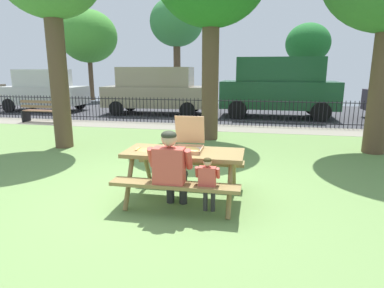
% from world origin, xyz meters
% --- Properties ---
extents(ground, '(28.00, 11.03, 0.02)m').
position_xyz_m(ground, '(0.00, 1.51, -0.01)').
color(ground, '#6C904D').
extents(cobblestone_walkway, '(28.00, 1.40, 0.01)m').
position_xyz_m(cobblestone_walkway, '(0.00, 6.33, -0.00)').
color(cobblestone_walkway, gray).
extents(street_asphalt, '(28.00, 7.45, 0.01)m').
position_xyz_m(street_asphalt, '(0.00, 10.75, -0.01)').
color(street_asphalt, '#38383D').
extents(picnic_table_foreground, '(1.81, 1.49, 0.79)m').
position_xyz_m(picnic_table_foreground, '(0.43, -0.11, 0.60)').
color(picnic_table_foreground, olive).
rests_on(picnic_table_foreground, ground).
extents(pizza_box_open, '(0.47, 0.54, 0.51)m').
position_xyz_m(pizza_box_open, '(0.48, -0.03, 0.87)').
color(pizza_box_open, tan).
rests_on(pizza_box_open, picnic_table_foreground).
extents(pizza_slice_on_table, '(0.26, 0.20, 0.02)m').
position_xyz_m(pizza_slice_on_table, '(-0.19, -0.15, 0.78)').
color(pizza_slice_on_table, '#E2CA4C').
rests_on(pizza_slice_on_table, picnic_table_foreground).
extents(adult_at_table, '(0.61, 0.59, 1.19)m').
position_xyz_m(adult_at_table, '(0.36, -0.62, 0.66)').
color(adult_at_table, '#2C2C2C').
rests_on(adult_at_table, ground).
extents(child_at_table, '(0.33, 0.32, 0.85)m').
position_xyz_m(child_at_table, '(0.88, -0.64, 0.51)').
color(child_at_table, '#383838').
rests_on(child_at_table, ground).
extents(iron_fence_streetside, '(21.12, 0.03, 0.95)m').
position_xyz_m(iron_fence_streetside, '(-0.00, 7.03, 0.48)').
color(iron_fence_streetside, black).
rests_on(iron_fence_streetside, ground).
extents(park_bench_left, '(1.62, 0.53, 0.85)m').
position_xyz_m(park_bench_left, '(-6.49, 6.19, 0.42)').
color(park_bench_left, brown).
rests_on(park_bench_left, ground).
extents(parked_car_left, '(3.94, 1.91, 1.98)m').
position_xyz_m(parked_car_left, '(-8.62, 9.41, 1.01)').
color(parked_car_left, beige).
rests_on(parked_car_left, ground).
extents(parked_car_center, '(4.68, 2.12, 2.08)m').
position_xyz_m(parked_car_center, '(-2.97, 9.41, 1.10)').
color(parked_car_center, gray).
rests_on(parked_car_center, ground).
extents(parked_car_right, '(4.74, 2.15, 2.46)m').
position_xyz_m(parked_car_right, '(2.34, 9.41, 1.31)').
color(parked_car_right, '#1A4929').
rests_on(parked_car_right, ground).
extents(far_tree_left, '(3.60, 3.60, 5.64)m').
position_xyz_m(far_tree_left, '(-9.13, 15.07, 4.00)').
color(far_tree_left, brown).
rests_on(far_tree_left, ground).
extents(far_tree_midleft, '(3.17, 3.17, 6.15)m').
position_xyz_m(far_tree_midleft, '(-3.39, 15.07, 4.66)').
color(far_tree_midleft, brown).
rests_on(far_tree_midleft, ground).
extents(far_tree_center, '(2.44, 2.44, 4.49)m').
position_xyz_m(far_tree_center, '(4.13, 15.07, 3.35)').
color(far_tree_center, brown).
rests_on(far_tree_center, ground).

